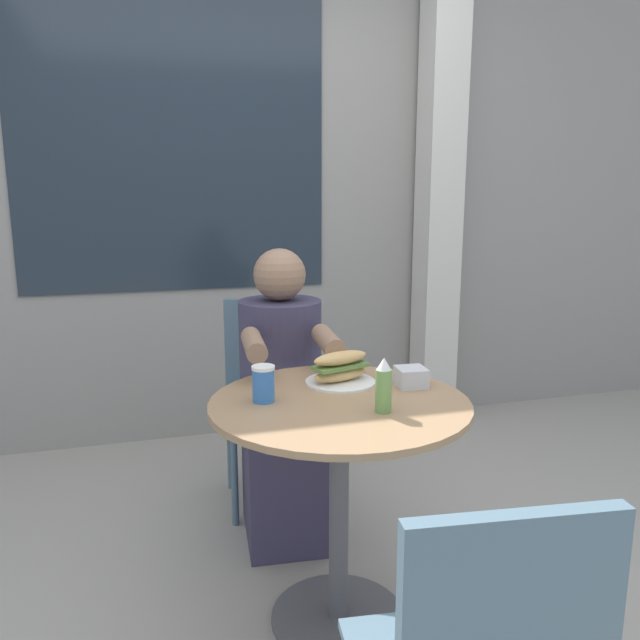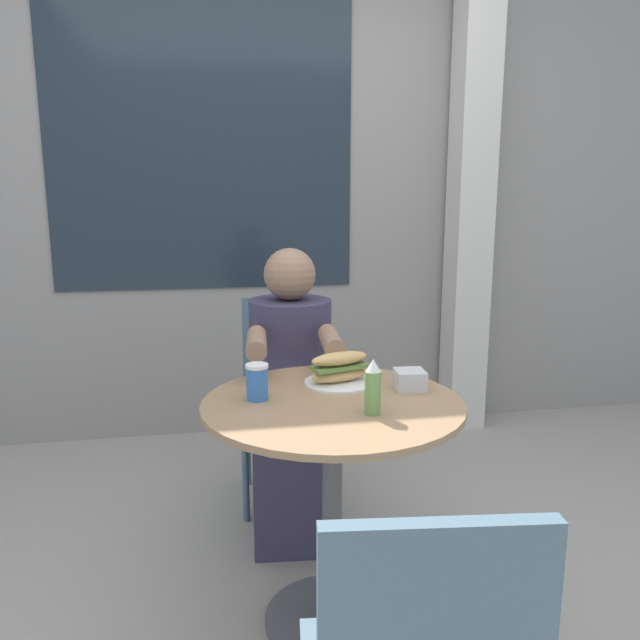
{
  "view_description": "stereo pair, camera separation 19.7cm",
  "coord_description": "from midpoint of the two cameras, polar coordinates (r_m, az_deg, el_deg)",
  "views": [
    {
      "loc": [
        -0.54,
        -1.65,
        1.32
      ],
      "look_at": [
        0.0,
        0.21,
        0.92
      ],
      "focal_mm": 35.0,
      "sensor_mm": 36.0,
      "label": 1
    },
    {
      "loc": [
        -0.35,
        -1.7,
        1.32
      ],
      "look_at": [
        0.0,
        0.21,
        0.92
      ],
      "focal_mm": 35.0,
      "sensor_mm": 36.0,
      "label": 2
    }
  ],
  "objects": [
    {
      "name": "condiment_bottle",
      "position": [
        1.72,
        2.56,
        -6.08
      ],
      "size": [
        0.05,
        0.05,
        0.16
      ],
      "color": "#66934C",
      "rests_on": "cafe_table"
    },
    {
      "name": "seated_diner",
      "position": [
        2.41,
        -5.82,
        -8.61
      ],
      "size": [
        0.35,
        0.57,
        1.12
      ],
      "rotation": [
        0.0,
        0.0,
        3.05
      ],
      "color": "#38334C",
      "rests_on": "ground_plane"
    },
    {
      "name": "diner_chair",
      "position": [
        2.73,
        -6.92,
        -5.54
      ],
      "size": [
        0.41,
        0.41,
        0.87
      ],
      "rotation": [
        0.0,
        0.0,
        3.05
      ],
      "color": "slate",
      "rests_on": "ground_plane"
    },
    {
      "name": "drink_cup",
      "position": [
        1.83,
        -8.3,
        -5.82
      ],
      "size": [
        0.07,
        0.07,
        0.11
      ],
      "color": "#336BB7",
      "rests_on": "cafe_table"
    },
    {
      "name": "ground_plane",
      "position": [
        2.18,
        -1.2,
        -25.75
      ],
      "size": [
        8.0,
        8.0,
        0.0
      ],
      "primitive_type": "plane",
      "color": "gray"
    },
    {
      "name": "cafe_table",
      "position": [
        1.9,
        -1.27,
        -12.83
      ],
      "size": [
        0.77,
        0.77,
        0.72
      ],
      "color": "#997551",
      "rests_on": "ground_plane"
    },
    {
      "name": "storefront_wall",
      "position": [
        3.41,
        -9.01,
        12.84
      ],
      "size": [
        8.0,
        0.09,
        2.8
      ],
      "color": "gray",
      "rests_on": "ground_plane"
    },
    {
      "name": "sandwich_on_plate",
      "position": [
        1.98,
        -0.98,
        -4.63
      ],
      "size": [
        0.22,
        0.22,
        0.1
      ],
      "rotation": [
        0.0,
        0.0,
        0.29
      ],
      "color": "white",
      "rests_on": "cafe_table"
    },
    {
      "name": "lattice_pillar",
      "position": [
        3.56,
        9.21,
        9.51
      ],
      "size": [
        0.2,
        0.2,
        2.4
      ],
      "color": "beige",
      "rests_on": "ground_plane"
    },
    {
      "name": "napkin_box",
      "position": [
        1.96,
        5.49,
        -5.26
      ],
      "size": [
        0.1,
        0.1,
        0.06
      ],
      "rotation": [
        0.0,
        0.0,
        -0.07
      ],
      "color": "silver",
      "rests_on": "cafe_table"
    }
  ]
}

